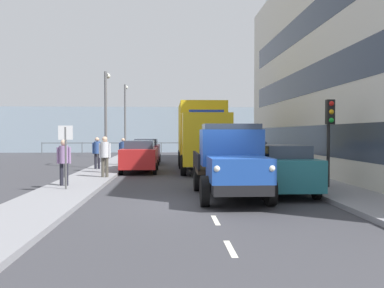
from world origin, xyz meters
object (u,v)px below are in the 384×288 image
at_px(car_white_kerbside_1, 247,158).
at_px(traffic_light_near, 330,124).
at_px(car_maroon_oppositeside_1, 146,151).
at_px(pedestrian_couple_a, 97,150).
at_px(truck_vintage_blue, 231,163).
at_px(lamp_post_far, 125,113).
at_px(street_sign, 66,146).
at_px(lorry_cargo_yellow, 202,134).
at_px(car_red_oppositeside_0, 140,156).
at_px(pedestrian_by_lamp, 105,152).
at_px(lamp_post_promenade, 106,109).
at_px(pedestrian_with_bag, 105,153).
at_px(pedestrian_near_railing, 123,149).
at_px(pedestrian_in_dark_coat, 64,158).
at_px(car_teal_kerbside_near, 280,168).

bearing_deg(car_white_kerbside_1, traffic_light_near, 109.13).
distance_m(car_maroon_oppositeside_1, pedestrian_couple_a, 6.11).
distance_m(truck_vintage_blue, lamp_post_far, 22.82).
bearing_deg(street_sign, lorry_cargo_yellow, -122.49).
distance_m(car_red_oppositeside_0, street_sign, 7.94).
relative_size(pedestrian_by_lamp, lamp_post_promenade, 0.30).
relative_size(car_maroon_oppositeside_1, traffic_light_near, 1.46).
relative_size(pedestrian_with_bag, pedestrian_by_lamp, 1.06).
bearing_deg(car_maroon_oppositeside_1, lamp_post_far, -71.95).
bearing_deg(lamp_post_far, pedestrian_by_lamp, 92.18).
bearing_deg(lorry_cargo_yellow, pedestrian_couple_a, 4.62).
height_order(car_red_oppositeside_0, pedestrian_near_railing, pedestrian_near_railing).
xyz_separation_m(car_red_oppositeside_0, pedestrian_with_bag, (1.29, 3.75, 0.34)).
height_order(pedestrian_couple_a, lamp_post_far, lamp_post_far).
xyz_separation_m(pedestrian_near_railing, lamp_post_promenade, (0.94, 0.65, 2.46)).
height_order(pedestrian_in_dark_coat, pedestrian_near_railing, pedestrian_in_dark_coat).
bearing_deg(truck_vintage_blue, pedestrian_with_bag, -47.81).
relative_size(pedestrian_in_dark_coat, lamp_post_far, 0.28).
distance_m(pedestrian_in_dark_coat, pedestrian_near_railing, 9.98).
height_order(lorry_cargo_yellow, car_red_oppositeside_0, lorry_cargo_yellow).
relative_size(lorry_cargo_yellow, pedestrian_in_dark_coat, 4.72).
bearing_deg(traffic_light_near, truck_vintage_blue, 21.41).
distance_m(lamp_post_promenade, street_sign, 10.45).
bearing_deg(car_maroon_oppositeside_1, pedestrian_near_railing, 65.91).
height_order(pedestrian_near_railing, street_sign, street_sign).
bearing_deg(lamp_post_promenade, traffic_light_near, 133.21).
height_order(pedestrian_with_bag, lamp_post_far, lamp_post_far).
distance_m(lorry_cargo_yellow, car_maroon_oppositeside_1, 6.31).
relative_size(car_teal_kerbside_near, car_maroon_oppositeside_1, 0.93).
bearing_deg(pedestrian_by_lamp, pedestrian_with_bag, 98.57).
xyz_separation_m(lorry_cargo_yellow, traffic_light_near, (-4.00, 8.64, 0.40)).
bearing_deg(pedestrian_with_bag, pedestrian_in_dark_coat, 69.51).
bearing_deg(pedestrian_by_lamp, car_maroon_oppositeside_1, -101.75).
distance_m(lamp_post_far, street_sign, 20.51).
relative_size(car_white_kerbside_1, car_red_oppositeside_0, 0.94).
bearing_deg(lamp_post_far, truck_vintage_blue, 104.75).
xyz_separation_m(car_teal_kerbside_near, lamp_post_promenade, (7.72, -10.73, 2.69)).
relative_size(car_red_oppositeside_0, pedestrian_couple_a, 2.31).
bearing_deg(lamp_post_far, car_teal_kerbside_near, 110.20).
height_order(car_teal_kerbside_near, pedestrian_with_bag, pedestrian_with_bag).
xyz_separation_m(truck_vintage_blue, car_white_kerbside_1, (-1.90, -7.12, -0.29)).
height_order(car_teal_kerbside_near, pedestrian_in_dark_coat, pedestrian_in_dark_coat).
distance_m(car_red_oppositeside_0, pedestrian_in_dark_coat, 7.03).
bearing_deg(traffic_light_near, pedestrian_couple_a, -39.69).
xyz_separation_m(pedestrian_by_lamp, pedestrian_near_railing, (-0.34, -4.90, -0.04)).
distance_m(car_maroon_oppositeside_1, pedestrian_near_railing, 3.13).
bearing_deg(car_maroon_oppositeside_1, pedestrian_by_lamp, 78.25).
relative_size(pedestrian_with_bag, lamp_post_promenade, 0.32).
bearing_deg(car_white_kerbside_1, pedestrian_near_railing, -38.13).
xyz_separation_m(car_red_oppositeside_0, car_maroon_oppositeside_1, (0.00, -6.14, 0.00)).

